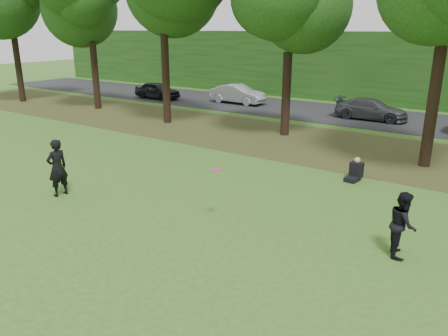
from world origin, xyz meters
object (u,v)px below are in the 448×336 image
at_px(player_left, 57,168).
at_px(frisbee, 216,170).
at_px(player_right, 403,224).
at_px(seated_person, 355,172).

distance_m(player_left, frisbee, 5.62).
height_order(player_left, player_right, player_left).
height_order(player_left, seated_person, player_left).
height_order(player_left, frisbee, player_left).
bearing_deg(player_right, seated_person, 11.58).
relative_size(player_right, seated_person, 1.93).
xyz_separation_m(player_right, frisbee, (-4.67, -1.04, 0.76)).
height_order(frisbee, seated_person, frisbee).
xyz_separation_m(player_left, frisbee, (5.46, 1.17, 0.62)).
distance_m(player_left, player_right, 10.37).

